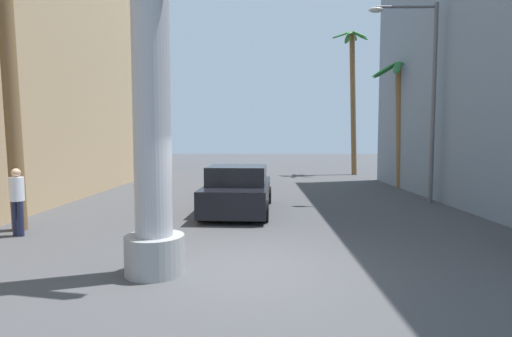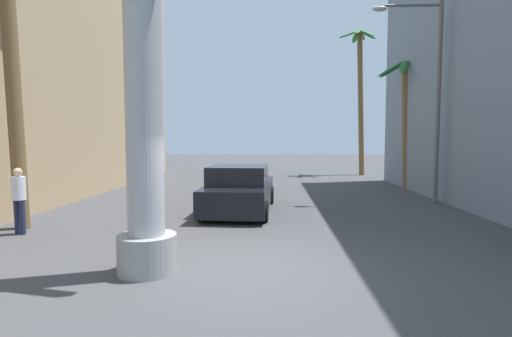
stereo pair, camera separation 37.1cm
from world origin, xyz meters
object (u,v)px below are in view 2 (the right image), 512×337
object	(u,v)px
car_lead	(239,191)
palm_tree_mid_right	(406,111)
pedestrian_far_left	(153,167)
pedestrian_curb_left	(19,195)
palm_tree_far_right	(360,87)
street_lamp	(428,83)
palm_tree_near_left	(10,13)

from	to	relation	value
car_lead	palm_tree_mid_right	bearing A→B (deg)	41.27
pedestrian_far_left	pedestrian_curb_left	xyz separation A→B (m)	(-0.16, -11.00, 0.03)
pedestrian_far_left	car_lead	bearing A→B (deg)	-55.60
car_lead	pedestrian_far_left	bearing A→B (deg)	124.40
car_lead	palm_tree_far_right	world-z (taller)	palm_tree_far_right
palm_tree_far_right	pedestrian_far_left	distance (m)	14.59
car_lead	palm_tree_far_right	xyz separation A→B (m)	(6.94, 14.03, 5.16)
car_lead	street_lamp	bearing A→B (deg)	16.29
car_lead	pedestrian_curb_left	world-z (taller)	pedestrian_curb_left
street_lamp	pedestrian_curb_left	size ratio (longest dim) A/B	4.37
palm_tree_mid_right	palm_tree_far_right	world-z (taller)	palm_tree_far_right
pedestrian_far_left	palm_tree_far_right	bearing A→B (deg)	27.91
car_lead	pedestrian_far_left	world-z (taller)	pedestrian_far_left
street_lamp	car_lead	size ratio (longest dim) A/B	1.52
pedestrian_curb_left	car_lead	bearing A→B (deg)	32.43
car_lead	pedestrian_far_left	distance (m)	9.21
street_lamp	pedestrian_far_left	bearing A→B (deg)	155.16
street_lamp	palm_tree_mid_right	world-z (taller)	street_lamp
street_lamp	palm_tree_near_left	size ratio (longest dim) A/B	0.79
car_lead	palm_tree_near_left	xyz separation A→B (m)	(-5.75, -2.85, 5.00)
street_lamp	palm_tree_far_right	size ratio (longest dim) A/B	0.78
palm_tree_mid_right	palm_tree_near_left	size ratio (longest dim) A/B	0.66
street_lamp	pedestrian_far_left	world-z (taller)	street_lamp
street_lamp	palm_tree_near_left	world-z (taller)	palm_tree_near_left
pedestrian_curb_left	palm_tree_far_right	bearing A→B (deg)	54.79
palm_tree_far_right	pedestrian_curb_left	size ratio (longest dim) A/B	5.64
palm_tree_mid_right	pedestrian_curb_left	size ratio (longest dim) A/B	3.66
car_lead	pedestrian_curb_left	distance (m)	6.36
palm_tree_far_right	pedestrian_far_left	size ratio (longest dim) A/B	5.78
street_lamp	pedestrian_far_left	distance (m)	13.76
pedestrian_far_left	pedestrian_curb_left	world-z (taller)	pedestrian_curb_left
street_lamp	palm_tree_far_right	bearing A→B (deg)	89.65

